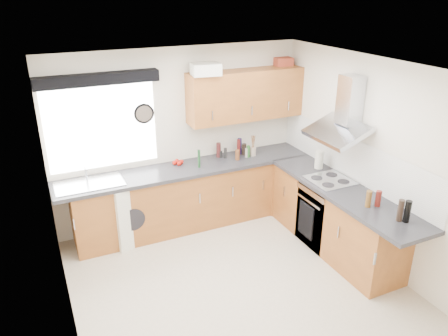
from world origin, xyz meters
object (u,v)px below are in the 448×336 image
upper_cabinets (246,95)px  washing_machine (128,210)px  extractor_hood (343,115)px  oven (326,214)px

upper_cabinets → washing_machine: size_ratio=1.98×
upper_cabinets → extractor_hood: bearing=-63.9°
upper_cabinets → washing_machine: upper_cabinets is taller
upper_cabinets → oven: bearing=-67.5°
upper_cabinets → washing_machine: bearing=-176.7°
oven → extractor_hood: extractor_hood is taller
extractor_hood → upper_cabinets: 1.48m
oven → upper_cabinets: upper_cabinets is taller
extractor_hood → upper_cabinets: (-0.65, 1.33, 0.03)m
washing_machine → oven: bearing=-44.3°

